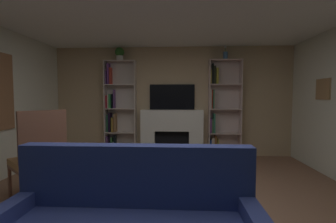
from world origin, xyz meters
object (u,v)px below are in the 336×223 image
(tv, at_px, (172,97))
(potted_plant, at_px, (120,53))
(bookshelf_right, at_px, (220,111))
(vase_with_flowers, at_px, (225,55))
(fireplace, at_px, (172,132))
(bookshelf_left, at_px, (117,111))
(armchair, at_px, (40,155))

(tv, height_order, potted_plant, potted_plant)
(bookshelf_right, relative_size, vase_with_flowers, 7.35)
(fireplace, xyz_separation_m, bookshelf_right, (1.10, 0.02, 0.48))
(bookshelf_left, height_order, armchair, bookshelf_left)
(bookshelf_right, relative_size, armchair, 1.83)
(vase_with_flowers, xyz_separation_m, armchair, (-2.88, -2.40, -1.71))
(fireplace, distance_m, tv, 0.80)
(tv, relative_size, bookshelf_right, 0.47)
(fireplace, bearing_deg, bookshelf_left, 178.54)
(tv, bearing_deg, bookshelf_right, -3.62)
(fireplace, distance_m, armchair, 2.95)
(bookshelf_left, relative_size, potted_plant, 7.45)
(vase_with_flowers, bearing_deg, bookshelf_right, 150.57)
(tv, bearing_deg, potted_plant, -174.27)
(fireplace, relative_size, potted_plant, 5.17)
(armchair, bearing_deg, fireplace, 55.12)
(tv, relative_size, vase_with_flowers, 3.46)
(bookshelf_left, height_order, potted_plant, potted_plant)
(bookshelf_right, xyz_separation_m, armchair, (-2.79, -2.45, -0.46))
(tv, xyz_separation_m, bookshelf_right, (1.10, -0.07, -0.31))
(fireplace, height_order, armchair, armchair)
(tv, relative_size, armchair, 0.86)
(fireplace, distance_m, bookshelf_left, 1.36)
(fireplace, bearing_deg, bookshelf_right, 1.24)
(armchair, bearing_deg, potted_plant, 78.35)
(bookshelf_left, bearing_deg, tv, 2.73)
(fireplace, relative_size, tv, 1.47)
(bookshelf_left, distance_m, potted_plant, 1.34)
(tv, height_order, bookshelf_left, bookshelf_left)
(fireplace, distance_m, bookshelf_right, 1.21)
(bookshelf_right, xyz_separation_m, vase_with_flowers, (0.09, -0.05, 1.25))
(fireplace, relative_size, bookshelf_left, 0.69)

